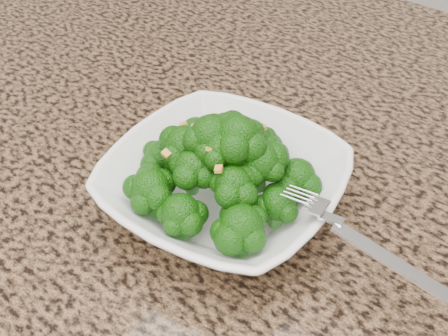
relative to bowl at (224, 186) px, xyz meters
The scene contains 5 objects.
granite_counter 0.05m from the bowl, 133.39° to the left, with size 1.64×1.04×0.03m, color brown.
bowl is the anchor object (origin of this frame).
broccoli_pile 0.06m from the bowl, ahead, with size 0.19×0.19×0.07m, color #144F09, non-canonical shape.
garlic_topping 0.10m from the bowl, behind, with size 0.12×0.12×0.01m, color gold, non-canonical shape.
fork 0.12m from the bowl, ahead, with size 0.17×0.03×0.01m, color silver, non-canonical shape.
Camera 1 is at (0.27, -0.03, 1.30)m, focal length 45.00 mm.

